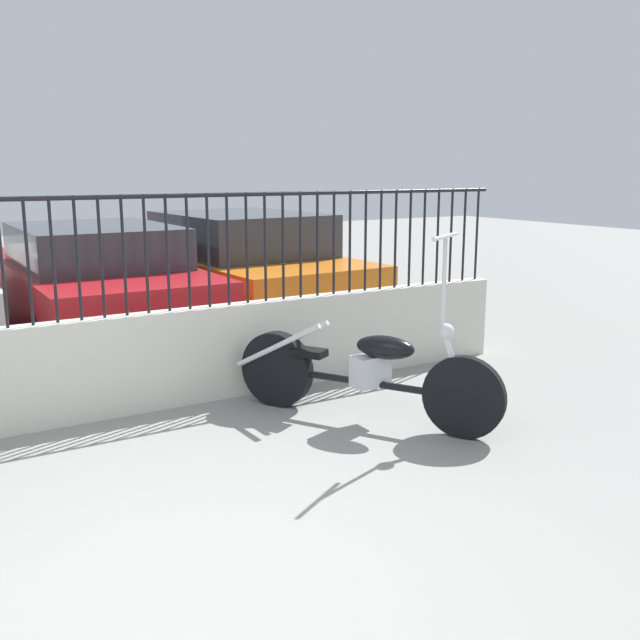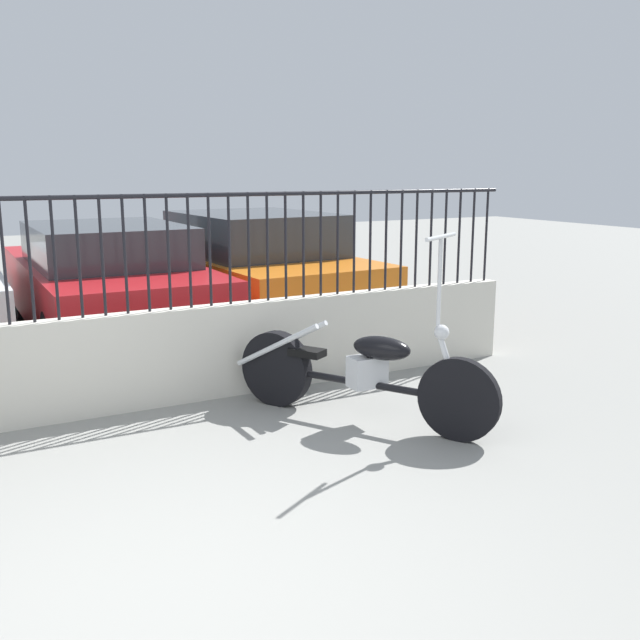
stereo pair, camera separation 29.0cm
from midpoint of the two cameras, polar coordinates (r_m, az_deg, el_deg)
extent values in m
plane|color=gray|center=(3.60, -11.70, -20.76)|extent=(40.00, 40.00, 0.00)
cube|color=beige|center=(5.85, -19.38, -3.92)|extent=(8.77, 0.18, 0.80)
cylinder|color=black|center=(5.65, -22.62, 4.34)|extent=(0.02, 0.02, 0.94)
cylinder|color=black|center=(5.67, -20.86, 4.50)|extent=(0.02, 0.02, 0.94)
cylinder|color=black|center=(5.70, -19.11, 4.65)|extent=(0.02, 0.02, 0.94)
cylinder|color=black|center=(5.73, -17.38, 4.80)|extent=(0.02, 0.02, 0.94)
cylinder|color=black|center=(5.76, -15.66, 4.94)|extent=(0.02, 0.02, 0.94)
cylinder|color=black|center=(5.80, -13.97, 5.08)|extent=(0.02, 0.02, 0.94)
cylinder|color=black|center=(5.85, -12.30, 5.21)|extent=(0.02, 0.02, 0.94)
cylinder|color=black|center=(5.90, -10.65, 5.33)|extent=(0.02, 0.02, 0.94)
cylinder|color=black|center=(5.95, -9.04, 5.45)|extent=(0.02, 0.02, 0.94)
cylinder|color=black|center=(6.01, -7.45, 5.56)|extent=(0.02, 0.02, 0.94)
cylinder|color=black|center=(6.07, -5.90, 5.66)|extent=(0.02, 0.02, 0.94)
cylinder|color=black|center=(6.14, -4.38, 5.76)|extent=(0.02, 0.02, 0.94)
cylinder|color=black|center=(6.21, -2.89, 5.85)|extent=(0.02, 0.02, 0.94)
cylinder|color=black|center=(6.29, -1.44, 5.94)|extent=(0.02, 0.02, 0.94)
cylinder|color=black|center=(6.37, -0.02, 6.02)|extent=(0.02, 0.02, 0.94)
cylinder|color=black|center=(6.46, 1.36, 6.10)|extent=(0.02, 0.02, 0.94)
cylinder|color=black|center=(6.54, 2.70, 6.16)|extent=(0.02, 0.02, 0.94)
cylinder|color=black|center=(6.63, 4.01, 6.23)|extent=(0.02, 0.02, 0.94)
cylinder|color=black|center=(6.73, 5.28, 6.29)|extent=(0.02, 0.02, 0.94)
cylinder|color=black|center=(6.83, 6.52, 6.34)|extent=(0.02, 0.02, 0.94)
cylinder|color=black|center=(6.93, 7.72, 6.39)|extent=(0.02, 0.02, 0.94)
cylinder|color=black|center=(7.03, 8.89, 6.44)|extent=(0.02, 0.02, 0.94)
cylinder|color=black|center=(7.14, 10.02, 6.48)|extent=(0.02, 0.02, 0.94)
cylinder|color=black|center=(7.25, 11.12, 6.52)|extent=(0.02, 0.02, 0.94)
cylinder|color=black|center=(7.36, 12.19, 6.56)|extent=(0.02, 0.02, 0.94)
cylinder|color=black|center=(7.47, 13.23, 6.59)|extent=(0.02, 0.02, 0.94)
cylinder|color=black|center=(7.59, 14.23, 6.62)|extent=(0.02, 0.02, 0.94)
cylinder|color=black|center=(5.65, -20.31, 9.14)|extent=(8.77, 0.04, 0.04)
cylinder|color=black|center=(5.28, 12.61, -6.24)|extent=(0.38, 0.57, 0.62)
cylinder|color=black|center=(5.94, -2.10, -3.91)|extent=(0.43, 0.60, 0.63)
cylinder|color=black|center=(5.56, 4.81, -5.05)|extent=(0.80, 1.28, 0.06)
cube|color=silver|center=(5.51, 5.30, -4.13)|extent=(0.28, 0.18, 0.24)
ellipsoid|color=black|center=(5.41, 6.49, -2.27)|extent=(0.41, 0.51, 0.18)
cube|color=black|center=(5.74, 0.41, -2.61)|extent=(0.28, 0.32, 0.06)
cylinder|color=silver|center=(5.24, 11.80, -3.50)|extent=(0.15, 0.21, 0.51)
sphere|color=silver|center=(5.20, 11.29, -0.97)|extent=(0.11, 0.11, 0.11)
cylinder|color=silver|center=(5.14, 11.13, 2.87)|extent=(0.03, 0.03, 0.66)
cylinder|color=silver|center=(5.10, 11.28, 6.54)|extent=(0.46, 0.29, 0.03)
cylinder|color=silver|center=(5.80, -2.07, -2.05)|extent=(0.45, 0.70, 0.45)
cylinder|color=silver|center=(5.91, -1.34, -1.77)|extent=(0.45, 0.70, 0.45)
cylinder|color=black|center=(7.55, -22.93, -1.33)|extent=(0.11, 0.64, 0.64)
cylinder|color=black|center=(9.75, -22.17, 1.56)|extent=(0.11, 0.64, 0.64)
cylinder|color=black|center=(10.04, -13.07, 2.42)|extent=(0.11, 0.64, 0.64)
cylinder|color=black|center=(7.09, -19.59, -1.88)|extent=(0.11, 0.64, 0.64)
cylinder|color=black|center=(7.49, -7.44, -0.57)|extent=(0.11, 0.64, 0.64)
cube|color=#AD191E|center=(8.50, -15.87, 2.33)|extent=(1.73, 4.40, 0.67)
cube|color=#2D3338|center=(8.22, -15.74, 5.88)|extent=(1.55, 2.12, 0.43)
cylinder|color=black|center=(10.52, -12.59, 2.87)|extent=(0.14, 0.64, 0.64)
cylinder|color=black|center=(11.19, -4.06, 3.66)|extent=(0.14, 0.64, 0.64)
cylinder|color=black|center=(7.96, -6.13, 0.22)|extent=(0.14, 0.64, 0.64)
cylinder|color=black|center=(8.83, 4.21, 1.42)|extent=(0.14, 0.64, 0.64)
cube|color=orange|center=(9.53, -4.95, 3.59)|extent=(2.09, 4.58, 0.62)
cube|color=#2D3338|center=(9.27, -4.39, 6.93)|extent=(1.78, 2.24, 0.53)
camera|label=1|loc=(0.15, -88.60, 0.30)|focal=40.00mm
camera|label=2|loc=(0.15, 91.40, -0.30)|focal=40.00mm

